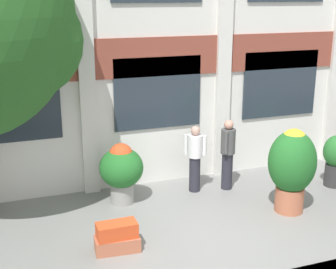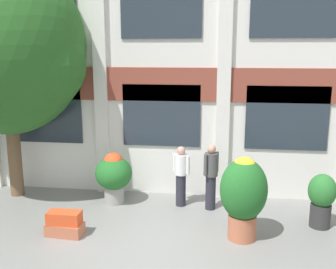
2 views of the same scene
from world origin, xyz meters
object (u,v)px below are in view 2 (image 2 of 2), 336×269
(broadleaf_tree, at_px, (6,50))
(potted_plant_fluted_column, at_px, (322,198))
(potted_plant_glazed_jar, at_px, (243,192))
(potted_plant_square_trough, at_px, (65,224))
(potted_plant_ribbed_drum, at_px, (114,174))
(resident_watching_tracks, at_px, (211,175))
(resident_near_plants, at_px, (181,174))

(broadleaf_tree, height_order, potted_plant_fluted_column, broadleaf_tree)
(broadleaf_tree, xyz_separation_m, potted_plant_glazed_jar, (6.15, -1.86, -2.93))
(potted_plant_square_trough, distance_m, potted_plant_ribbed_drum, 2.12)
(potted_plant_glazed_jar, height_order, resident_watching_tracks, potted_plant_glazed_jar)
(broadleaf_tree, xyz_separation_m, potted_plant_fluted_column, (7.97, -1.04, -3.29))
(potted_plant_square_trough, relative_size, resident_watching_tracks, 0.49)
(broadleaf_tree, height_order, resident_watching_tracks, broadleaf_tree)
(resident_watching_tracks, height_order, resident_near_plants, resident_watching_tracks)
(potted_plant_ribbed_drum, bearing_deg, potted_plant_glazed_jar, -26.23)
(potted_plant_ribbed_drum, relative_size, resident_near_plants, 0.87)
(potted_plant_fluted_column, bearing_deg, resident_watching_tracks, 164.20)
(resident_watching_tracks, xyz_separation_m, resident_near_plants, (-0.78, 0.13, -0.06))
(potted_plant_fluted_column, distance_m, resident_watching_tracks, 2.65)
(broadleaf_tree, bearing_deg, potted_plant_glazed_jar, -16.81)
(potted_plant_fluted_column, bearing_deg, potted_plant_glazed_jar, -155.70)
(potted_plant_glazed_jar, relative_size, resident_watching_tracks, 1.08)
(potted_plant_glazed_jar, bearing_deg, potted_plant_ribbed_drum, 153.77)
(potted_plant_square_trough, height_order, resident_watching_tracks, resident_watching_tracks)
(broadleaf_tree, distance_m, potted_plant_square_trough, 4.90)
(broadleaf_tree, relative_size, potted_plant_glazed_jar, 3.51)
(potted_plant_ribbed_drum, bearing_deg, potted_plant_square_trough, -106.85)
(resident_watching_tracks, bearing_deg, potted_plant_fluted_column, 23.83)
(potted_plant_fluted_column, relative_size, resident_watching_tracks, 0.74)
(broadleaf_tree, xyz_separation_m, potted_plant_square_trough, (2.28, -2.21, -3.74))
(potted_plant_ribbed_drum, distance_m, resident_watching_tracks, 2.56)
(potted_plant_glazed_jar, xyz_separation_m, potted_plant_square_trough, (-3.87, -0.35, -0.80))
(potted_plant_square_trough, height_order, resident_near_plants, resident_near_plants)
(broadleaf_tree, bearing_deg, resident_near_plants, -2.26)
(potted_plant_glazed_jar, relative_size, potted_plant_ribbed_drum, 1.32)
(broadleaf_tree, xyz_separation_m, potted_plant_ribbed_drum, (2.88, -0.24, -3.20))
(potted_plant_fluted_column, xyz_separation_m, resident_watching_tracks, (-2.54, 0.72, 0.21))
(potted_plant_fluted_column, xyz_separation_m, resident_near_plants, (-3.32, 0.85, 0.14))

